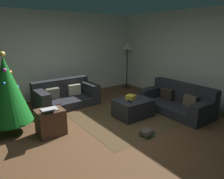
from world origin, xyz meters
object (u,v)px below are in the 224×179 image
couch_right (177,101)px  side_table (51,122)px  christmas_tree (8,90)px  laptop (50,108)px  corner_lamp (127,49)px  tv_remote (130,101)px  gift_box (131,97)px  book_stack (147,133)px  ottoman (133,108)px  couch_left (65,95)px

couch_right → side_table: (-3.08, 0.73, -0.01)m
christmas_tree → side_table: christmas_tree is taller
couch_right → laptop: bearing=78.2°
side_table → corner_lamp: 4.16m
couch_right → tv_remote: bearing=75.2°
gift_box → corner_lamp: (1.64, 2.10, 0.94)m
corner_lamp → laptop: bearing=-151.5°
book_stack → tv_remote: bearing=72.8°
tv_remote → corner_lamp: 3.02m
gift_box → book_stack: (-0.40, -0.97, -0.42)m
laptop → corner_lamp: 4.12m
couch_right → tv_remote: size_ratio=11.36×
couch_right → gift_box: 1.29m
tv_remote → book_stack: tv_remote is taller
book_stack → corner_lamp: (2.03, 3.07, 1.35)m
side_table → christmas_tree: bearing=137.2°
book_stack → couch_right: bearing=16.8°
tv_remote → book_stack: 0.95m
ottoman → tv_remote: (-0.16, -0.07, 0.22)m
couch_right → book_stack: (-1.57, -0.47, -0.21)m
ottoman → christmas_tree: 2.77m
gift_box → laptop: 1.92m
christmas_tree → gift_box: bearing=-17.8°
couch_left → tv_remote: (0.83, -1.85, 0.17)m
gift_box → laptop: laptop is taller
book_stack → corner_lamp: corner_lamp is taller
couch_left → laptop: (-0.94, -1.54, 0.30)m
tv_remote → side_table: (-1.76, 0.37, -0.18)m
couch_right → side_table: 3.17m
couch_left → tv_remote: size_ratio=10.55×
christmas_tree → laptop: 0.93m
couch_right → laptop: 3.17m
book_stack → gift_box: bearing=67.8°
tv_remote → corner_lamp: (1.78, 2.23, 0.98)m
laptop → book_stack: laptop is taller
tv_remote → book_stack: (-0.26, -0.83, -0.38)m
ottoman → book_stack: size_ratio=3.01×
couch_right → couch_left: bearing=44.7°
tv_remote → book_stack: bearing=-91.3°
ottoman → tv_remote: 0.29m
couch_left → gift_box: couch_left is taller
tv_remote → corner_lamp: corner_lamp is taller
ottoman → gift_box: gift_box is taller
tv_remote → side_table: side_table is taller
laptop → side_table: bearing=88.1°
couch_right → corner_lamp: (0.46, 2.59, 1.14)m
book_stack → couch_left: bearing=102.1°
couch_right → christmas_tree: (-3.69, 1.30, 0.62)m
tv_remote → couch_left: bearing=130.1°
couch_left → couch_right: bearing=133.1°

